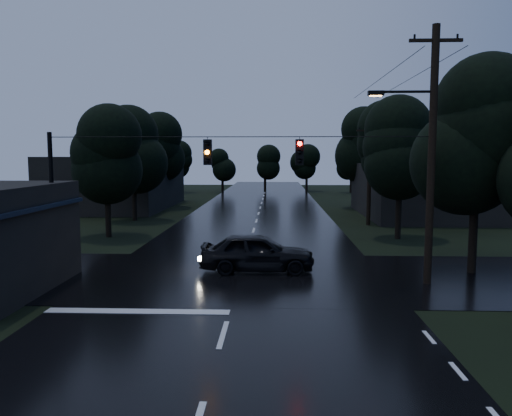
{
  "coord_description": "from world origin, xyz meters",
  "views": [
    {
      "loc": [
        1.46,
        -8.6,
        5.04
      ],
      "look_at": [
        0.54,
        15.25,
        2.56
      ],
      "focal_mm": 35.0,
      "sensor_mm": 36.0,
      "label": 1
    }
  ],
  "objects": [
    {
      "name": "tree_right_c",
      "position": [
        10.2,
        40.0,
        6.37
      ],
      "size": [
        4.76,
        4.76,
        10.03
      ],
      "color": "black",
      "rests_on": "ground"
    },
    {
      "name": "anchor_pole_left",
      "position": [
        -7.5,
        11.0,
        3.0
      ],
      "size": [
        0.18,
        0.18,
        6.0
      ],
      "primitive_type": "cylinder",
      "color": "black",
      "rests_on": "ground"
    },
    {
      "name": "building_far_right",
      "position": [
        14.0,
        34.0,
        2.2
      ],
      "size": [
        10.0,
        14.0,
        4.4
      ],
      "primitive_type": "cube",
      "color": "black",
      "rests_on": "ground"
    },
    {
      "name": "main_road",
      "position": [
        0.0,
        30.0,
        0.0
      ],
      "size": [
        12.0,
        120.0,
        0.02
      ],
      "primitive_type": "cube",
      "color": "black",
      "rests_on": "ground"
    },
    {
      "name": "tree_corner_near",
      "position": [
        10.0,
        13.0,
        5.99
      ],
      "size": [
        4.48,
        4.48,
        9.44
      ],
      "color": "black",
      "rests_on": "ground"
    },
    {
      "name": "car",
      "position": [
        0.68,
        12.94,
        0.85
      ],
      "size": [
        5.04,
        2.13,
        1.7
      ],
      "primitive_type": "imported",
      "rotation": [
        0.0,
        0.0,
        1.59
      ],
      "color": "black",
      "rests_on": "ground"
    },
    {
      "name": "tree_left_b",
      "position": [
        -9.6,
        30.0,
        5.62
      ],
      "size": [
        4.2,
        4.2,
        8.85
      ],
      "color": "black",
      "rests_on": "ground"
    },
    {
      "name": "cross_street",
      "position": [
        0.0,
        12.0,
        0.0
      ],
      "size": [
        60.0,
        9.0,
        0.02
      ],
      "primitive_type": "cube",
      "color": "black",
      "rests_on": "ground"
    },
    {
      "name": "tree_left_a",
      "position": [
        -9.0,
        22.0,
        5.24
      ],
      "size": [
        3.92,
        3.92,
        8.26
      ],
      "color": "black",
      "rests_on": "ground"
    },
    {
      "name": "tree_right_b",
      "position": [
        9.6,
        30.0,
        5.99
      ],
      "size": [
        4.48,
        4.48,
        9.44
      ],
      "color": "black",
      "rests_on": "ground"
    },
    {
      "name": "span_signals",
      "position": [
        0.56,
        10.99,
        5.24
      ],
      "size": [
        15.0,
        0.37,
        1.12
      ],
      "color": "black",
      "rests_on": "ground"
    },
    {
      "name": "utility_pole_far",
      "position": [
        8.3,
        28.0,
        3.88
      ],
      "size": [
        2.0,
        0.3,
        7.5
      ],
      "color": "black",
      "rests_on": "ground"
    },
    {
      "name": "utility_pole_main",
      "position": [
        7.41,
        11.0,
        5.26
      ],
      "size": [
        3.5,
        0.3,
        10.0
      ],
      "color": "black",
      "rests_on": "ground"
    },
    {
      "name": "building_far_left",
      "position": [
        -14.0,
        40.0,
        2.5
      ],
      "size": [
        10.0,
        16.0,
        5.0
      ],
      "primitive_type": "cube",
      "color": "black",
      "rests_on": "ground"
    },
    {
      "name": "tree_left_c",
      "position": [
        -10.2,
        40.0,
        5.99
      ],
      "size": [
        4.48,
        4.48,
        9.44
      ],
      "color": "black",
      "rests_on": "ground"
    },
    {
      "name": "tree_right_a",
      "position": [
        9.0,
        22.0,
        5.62
      ],
      "size": [
        4.2,
        4.2,
        8.85
      ],
      "color": "black",
      "rests_on": "ground"
    }
  ]
}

